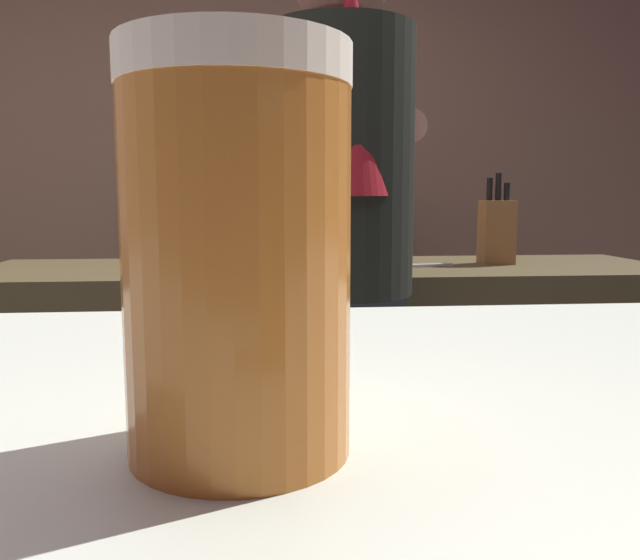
# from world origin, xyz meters

# --- Properties ---
(wall_back) EXTENTS (5.20, 0.10, 2.70)m
(wall_back) POSITION_xyz_m (0.00, 2.20, 1.35)
(wall_back) COLOR #96775B
(wall_back) RESTS_ON ground
(prep_counter) EXTENTS (2.10, 0.60, 0.94)m
(prep_counter) POSITION_xyz_m (0.35, 0.65, 0.47)
(prep_counter) COLOR #483D25
(prep_counter) RESTS_ON ground
(back_shelf) EXTENTS (0.76, 0.36, 1.16)m
(back_shelf) POSITION_xyz_m (0.34, 1.92, 0.58)
(back_shelf) COLOR #383938
(back_shelf) RESTS_ON ground
(bartender) EXTENTS (0.45, 0.53, 1.75)m
(bartender) POSITION_xyz_m (0.33, 0.19, 1.01)
(bartender) COLOR #2D3039
(bartender) RESTS_ON ground
(knife_block) EXTENTS (0.10, 0.08, 0.29)m
(knife_block) POSITION_xyz_m (0.89, 0.66, 1.04)
(knife_block) COLOR olive
(knife_block) RESTS_ON prep_counter
(mixing_bowl) EXTENTS (0.21, 0.21, 0.06)m
(mixing_bowl) POSITION_xyz_m (-0.11, 0.71, 0.97)
(mixing_bowl) COLOR #C35539
(mixing_bowl) RESTS_ON prep_counter
(chefs_knife) EXTENTS (0.24, 0.08, 0.01)m
(chefs_knife) POSITION_xyz_m (0.61, 0.60, 0.94)
(chefs_knife) COLOR silver
(chefs_knife) RESTS_ON prep_counter
(pint_glass_near) EXTENTS (0.08, 0.08, 0.15)m
(pint_glass_near) POSITION_xyz_m (0.13, -1.08, 1.13)
(pint_glass_near) COLOR #BA6C2B
(pint_glass_near) RESTS_ON bar_counter
(bottle_soy) EXTENTS (0.05, 0.05, 0.21)m
(bottle_soy) POSITION_xyz_m (0.35, 1.93, 1.24)
(bottle_soy) COLOR #D2C489
(bottle_soy) RESTS_ON back_shelf
(bottle_hot_sauce) EXTENTS (0.07, 0.07, 0.22)m
(bottle_hot_sauce) POSITION_xyz_m (0.22, 1.92, 1.24)
(bottle_hot_sauce) COLOR red
(bottle_hot_sauce) RESTS_ON back_shelf
(bottle_olive_oil) EXTENTS (0.06, 0.06, 0.24)m
(bottle_olive_oil) POSITION_xyz_m (0.30, 1.84, 1.25)
(bottle_olive_oil) COLOR black
(bottle_olive_oil) RESTS_ON back_shelf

